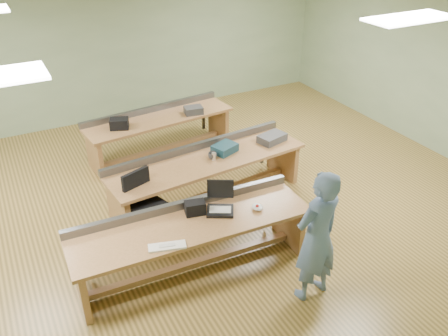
{
  "coord_description": "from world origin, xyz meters",
  "views": [
    {
      "loc": [
        -2.38,
        -5.81,
        4.3
      ],
      "look_at": [
        0.34,
        -0.6,
        0.92
      ],
      "focal_mm": 38.0,
      "sensor_mm": 36.0,
      "label": 1
    }
  ],
  "objects_px": {
    "laptop_base": "(220,211)",
    "task_chair": "(146,213)",
    "person": "(317,237)",
    "workbench_mid": "(207,169)",
    "camera_bag": "(195,208)",
    "workbench_back": "(159,127)",
    "workbench_front": "(192,234)",
    "mug": "(212,156)",
    "drinks_can": "(214,156)",
    "parts_bin_grey": "(272,138)",
    "parts_bin_teal": "(225,148)"
  },
  "relations": [
    {
      "from": "laptop_base",
      "to": "task_chair",
      "type": "bearing_deg",
      "value": 155.47
    },
    {
      "from": "person",
      "to": "workbench_mid",
      "type": "bearing_deg",
      "value": -91.81
    },
    {
      "from": "camera_bag",
      "to": "task_chair",
      "type": "bearing_deg",
      "value": 128.69
    },
    {
      "from": "workbench_back",
      "to": "person",
      "type": "xyz_separation_m",
      "value": [
        0.32,
        -4.35,
        0.31
      ]
    },
    {
      "from": "workbench_front",
      "to": "camera_bag",
      "type": "xyz_separation_m",
      "value": [
        0.12,
        0.14,
        0.28
      ]
    },
    {
      "from": "workbench_back",
      "to": "person",
      "type": "distance_m",
      "value": 4.37
    },
    {
      "from": "workbench_front",
      "to": "person",
      "type": "xyz_separation_m",
      "value": [
        1.11,
        -1.09,
        0.31
      ]
    },
    {
      "from": "workbench_front",
      "to": "workbench_back",
      "type": "relative_size",
      "value": 1.09
    },
    {
      "from": "person",
      "to": "mug",
      "type": "bearing_deg",
      "value": -93.42
    },
    {
      "from": "person",
      "to": "drinks_can",
      "type": "relative_size",
      "value": 14.56
    },
    {
      "from": "workbench_mid",
      "to": "parts_bin_grey",
      "type": "relative_size",
      "value": 7.18
    },
    {
      "from": "workbench_front",
      "to": "workbench_mid",
      "type": "xyz_separation_m",
      "value": [
        0.89,
        1.41,
        0.0
      ]
    },
    {
      "from": "workbench_mid",
      "to": "person",
      "type": "distance_m",
      "value": 2.53
    },
    {
      "from": "parts_bin_teal",
      "to": "person",
      "type": "bearing_deg",
      "value": -92.9
    },
    {
      "from": "mug",
      "to": "laptop_base",
      "type": "bearing_deg",
      "value": -112.27
    },
    {
      "from": "parts_bin_teal",
      "to": "workbench_back",
      "type": "bearing_deg",
      "value": 104.03
    },
    {
      "from": "camera_bag",
      "to": "parts_bin_grey",
      "type": "xyz_separation_m",
      "value": [
        1.99,
        1.29,
        -0.02
      ]
    },
    {
      "from": "workbench_back",
      "to": "laptop_base",
      "type": "height_order",
      "value": "workbench_back"
    },
    {
      "from": "mug",
      "to": "task_chair",
      "type": "bearing_deg",
      "value": -162.74
    },
    {
      "from": "parts_bin_grey",
      "to": "drinks_can",
      "type": "distance_m",
      "value": 1.15
    },
    {
      "from": "laptop_base",
      "to": "parts_bin_teal",
      "type": "relative_size",
      "value": 0.92
    },
    {
      "from": "workbench_mid",
      "to": "parts_bin_grey",
      "type": "distance_m",
      "value": 1.25
    },
    {
      "from": "camera_bag",
      "to": "workbench_back",
      "type": "bearing_deg",
      "value": 90.28
    },
    {
      "from": "laptop_base",
      "to": "parts_bin_teal",
      "type": "xyz_separation_m",
      "value": [
        0.82,
        1.44,
        0.05
      ]
    },
    {
      "from": "parts_bin_teal",
      "to": "drinks_can",
      "type": "bearing_deg",
      "value": -151.14
    },
    {
      "from": "workbench_back",
      "to": "mug",
      "type": "relative_size",
      "value": 21.26
    },
    {
      "from": "camera_bag",
      "to": "drinks_can",
      "type": "xyz_separation_m",
      "value": [
        0.85,
        1.17,
        -0.03
      ]
    },
    {
      "from": "task_chair",
      "to": "drinks_can",
      "type": "relative_size",
      "value": 8.32
    },
    {
      "from": "laptop_base",
      "to": "parts_bin_grey",
      "type": "height_order",
      "value": "parts_bin_grey"
    },
    {
      "from": "workbench_front",
      "to": "parts_bin_teal",
      "type": "bearing_deg",
      "value": 52.02
    },
    {
      "from": "parts_bin_teal",
      "to": "parts_bin_grey",
      "type": "xyz_separation_m",
      "value": [
        0.87,
        -0.03,
        -0.0
      ]
    },
    {
      "from": "laptop_base",
      "to": "parts_bin_grey",
      "type": "xyz_separation_m",
      "value": [
        1.69,
        1.41,
        0.04
      ]
    },
    {
      "from": "workbench_back",
      "to": "drinks_can",
      "type": "relative_size",
      "value": 23.92
    },
    {
      "from": "laptop_base",
      "to": "workbench_back",
      "type": "bearing_deg",
      "value": 112.16
    },
    {
      "from": "person",
      "to": "drinks_can",
      "type": "xyz_separation_m",
      "value": [
        -0.14,
        2.41,
        -0.06
      ]
    },
    {
      "from": "workbench_front",
      "to": "mug",
      "type": "height_order",
      "value": "workbench_front"
    },
    {
      "from": "person",
      "to": "camera_bag",
      "type": "xyz_separation_m",
      "value": [
        -0.99,
        1.23,
        -0.03
      ]
    },
    {
      "from": "parts_bin_grey",
      "to": "mug",
      "type": "height_order",
      "value": "parts_bin_grey"
    },
    {
      "from": "workbench_front",
      "to": "person",
      "type": "distance_m",
      "value": 1.59
    },
    {
      "from": "workbench_mid",
      "to": "task_chair",
      "type": "distance_m",
      "value": 1.27
    },
    {
      "from": "workbench_front",
      "to": "mug",
      "type": "bearing_deg",
      "value": 56.76
    },
    {
      "from": "workbench_front",
      "to": "parts_bin_teal",
      "type": "xyz_separation_m",
      "value": [
        1.24,
        1.46,
        0.25
      ]
    },
    {
      "from": "laptop_base",
      "to": "mug",
      "type": "xyz_separation_m",
      "value": [
        0.55,
        1.33,
        0.03
      ]
    },
    {
      "from": "workbench_mid",
      "to": "parts_bin_teal",
      "type": "bearing_deg",
      "value": 4.0
    },
    {
      "from": "task_chair",
      "to": "parts_bin_teal",
      "type": "xyz_separation_m",
      "value": [
        1.52,
        0.5,
        0.45
      ]
    },
    {
      "from": "workbench_back",
      "to": "parts_bin_teal",
      "type": "bearing_deg",
      "value": -82.18
    },
    {
      "from": "workbench_mid",
      "to": "drinks_can",
      "type": "relative_size",
      "value": 27.46
    },
    {
      "from": "person",
      "to": "task_chair",
      "type": "relative_size",
      "value": 1.75
    },
    {
      "from": "drinks_can",
      "to": "workbench_back",
      "type": "bearing_deg",
      "value": 95.25
    },
    {
      "from": "drinks_can",
      "to": "workbench_front",
      "type": "bearing_deg",
      "value": -126.45
    }
  ]
}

